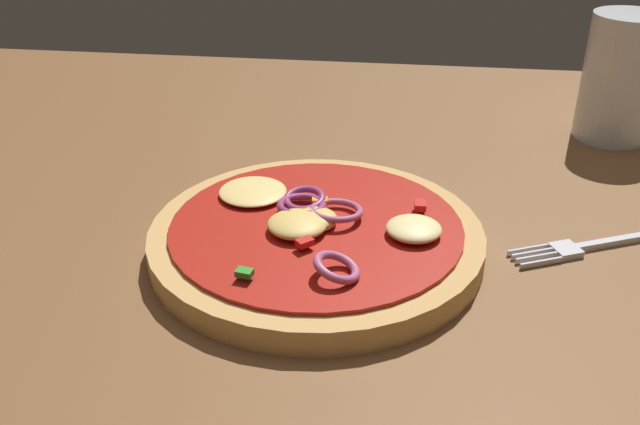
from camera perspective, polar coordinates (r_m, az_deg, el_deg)
dining_table at (r=0.52m, az=-5.25°, el=-4.29°), size 1.50×0.94×0.03m
pizza at (r=0.50m, az=-0.31°, el=-1.91°), size 0.24×0.24×0.04m
fork at (r=0.55m, az=21.84°, el=-2.40°), size 0.15×0.08×0.01m
beer_glass at (r=0.74m, az=23.14°, el=9.42°), size 0.07×0.07×0.12m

